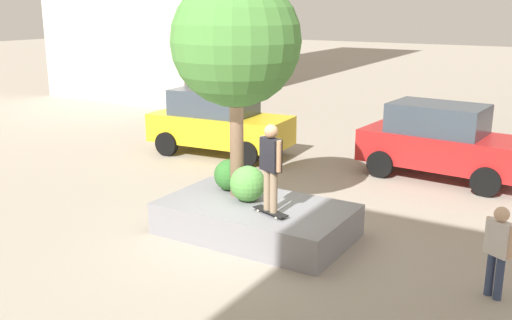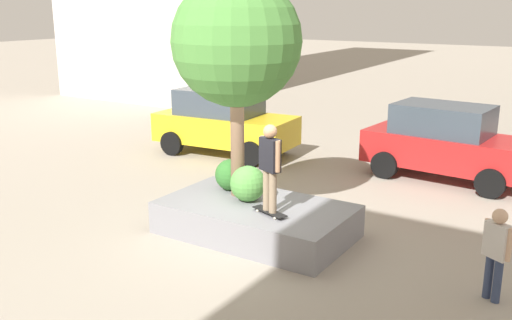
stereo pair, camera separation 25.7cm
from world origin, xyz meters
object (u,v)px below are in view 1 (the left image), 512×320
plaza_tree (236,42)px  skateboard (270,212)px  planter_ledge (256,219)px  taxi_cab (218,122)px  skateboarder (271,162)px  passerby_with_bag (498,246)px  sedan_parked (442,141)px

plaza_tree → skateboard: bearing=-29.4°
planter_ledge → skateboard: size_ratio=4.52×
planter_ledge → taxi_cab: 6.64m
skateboarder → passerby_with_bag: size_ratio=1.10×
taxi_cab → passerby_with_bag: bearing=-30.5°
passerby_with_bag → sedan_parked: bearing=111.2°
planter_ledge → taxi_cab: taxi_cab is taller
planter_ledge → taxi_cab: size_ratio=0.84×
planter_ledge → passerby_with_bag: passerby_with_bag is taller
planter_ledge → passerby_with_bag: (4.52, -0.26, 0.54)m
plaza_tree → passerby_with_bag: bearing=-6.0°
plaza_tree → sedan_parked: 6.85m
plaza_tree → passerby_with_bag: (5.15, -0.55, -2.89)m
planter_ledge → sedan_parked: sedan_parked is taller
planter_ledge → skateboarder: size_ratio=2.25×
planter_ledge → passerby_with_bag: size_ratio=2.48×
skateboard → taxi_cab: size_ratio=0.19×
plaza_tree → taxi_cab: bearing=128.4°
taxi_cab → plaza_tree: bearing=-51.6°
planter_ledge → plaza_tree: size_ratio=0.85×
skateboard → skateboarder: (-0.00, 0.00, 0.97)m
plaza_tree → taxi_cab: size_ratio=1.00×
taxi_cab → sedan_parked: bearing=8.3°
planter_ledge → skateboarder: (0.54, -0.37, 1.35)m
skateboard → sedan_parked: bearing=75.8°
skateboarder → sedan_parked: bearing=75.8°
planter_ledge → plaza_tree: bearing=155.6°
planter_ledge → sedan_parked: bearing=70.2°
planter_ledge → skateboarder: bearing=-34.6°
plaza_tree → skateboarder: bearing=-29.4°
planter_ledge → sedan_parked: 6.32m
planter_ledge → passerby_with_bag: bearing=-3.3°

